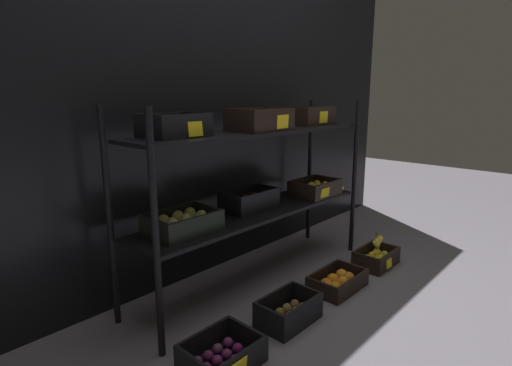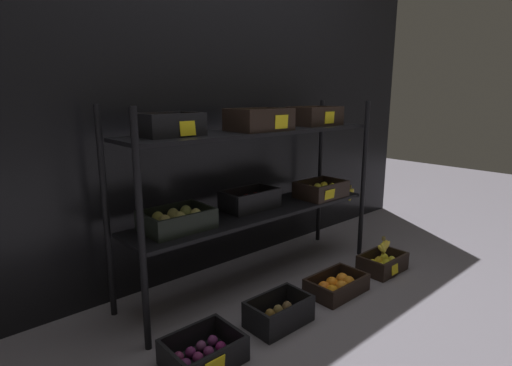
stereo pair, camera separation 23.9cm
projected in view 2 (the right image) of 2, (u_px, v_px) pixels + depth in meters
ground_plane at (256, 279)px, 2.53m from camera, size 10.00×10.00×0.00m
storefront_wall at (215, 98)px, 2.57m from camera, size 4.08×0.12×2.24m
display_rack at (257, 170)px, 2.38m from camera, size 1.80×0.42×1.10m
crate_ground_plum at (203, 354)px, 1.74m from camera, size 0.32×0.26×0.12m
crate_ground_kiwi at (279, 314)px, 2.03m from camera, size 0.32×0.20×0.14m
crate_ground_orange at (337, 286)px, 2.35m from camera, size 0.36×0.23×0.10m
crate_ground_lemon at (382, 264)px, 2.64m from camera, size 0.31×0.22×0.12m
banana_bunch_loose at (384, 247)px, 2.60m from camera, size 0.15×0.04×0.13m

